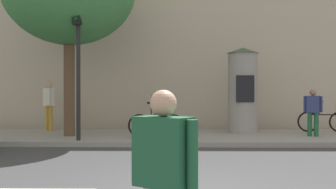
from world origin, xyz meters
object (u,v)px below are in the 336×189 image
(pedestrian_in_red_top, at_px, (49,101))
(pedestrian_in_dark_shirt, at_px, (158,107))
(bicycle_upright, at_px, (324,121))
(poster_column, at_px, (243,89))
(pedestrian_in_light_jacket, at_px, (313,109))
(traffic_light, at_px, (77,45))
(pedestrian_near_pole, at_px, (163,171))
(bicycle_leaning, at_px, (156,125))

(pedestrian_in_red_top, bearing_deg, pedestrian_in_dark_shirt, -3.89)
(pedestrian_in_red_top, bearing_deg, bicycle_upright, -2.90)
(poster_column, distance_m, pedestrian_in_light_jacket, 2.44)
(traffic_light, distance_m, pedestrian_near_pole, 9.05)
(pedestrian_near_pole, xyz_separation_m, pedestrian_in_red_top, (-4.44, 11.51, 0.28))
(traffic_light, height_order, poster_column, traffic_light)
(pedestrian_near_pole, bearing_deg, bicycle_upright, 64.42)
(pedestrian_near_pole, xyz_separation_m, bicycle_upright, (5.27, 11.02, -0.39))
(pedestrian_in_light_jacket, relative_size, bicycle_upright, 0.84)
(pedestrian_near_pole, xyz_separation_m, pedestrian_in_dark_shirt, (-0.48, 11.24, 0.08))
(traffic_light, xyz_separation_m, pedestrian_in_dark_shirt, (2.19, 2.82, -1.89))
(traffic_light, bearing_deg, pedestrian_in_red_top, 119.71)
(pedestrian_in_light_jacket, bearing_deg, bicycle_leaning, -175.19)
(traffic_light, height_order, pedestrian_in_red_top, traffic_light)
(bicycle_leaning, bearing_deg, pedestrian_near_pole, -87.17)
(pedestrian_in_light_jacket, bearing_deg, poster_column, 148.72)
(pedestrian_in_light_jacket, bearing_deg, bicycle_upright, 58.03)
(pedestrian_in_red_top, xyz_separation_m, pedestrian_in_light_jacket, (8.90, -1.79, -0.21))
(pedestrian_in_dark_shirt, bearing_deg, pedestrian_near_pole, -87.54)
(traffic_light, xyz_separation_m, bicycle_leaning, (2.21, 0.89, -2.36))
(traffic_light, height_order, bicycle_leaning, traffic_light)
(pedestrian_in_red_top, relative_size, pedestrian_in_light_jacket, 1.20)
(pedestrian_in_dark_shirt, height_order, bicycle_leaning, pedestrian_in_dark_shirt)
(poster_column, xyz_separation_m, pedestrian_near_pole, (-2.46, -10.94, -0.71))
(pedestrian_in_dark_shirt, height_order, pedestrian_in_red_top, pedestrian_in_red_top)
(pedestrian_in_red_top, bearing_deg, pedestrian_in_light_jacket, -11.35)
(traffic_light, relative_size, pedestrian_in_light_jacket, 2.74)
(bicycle_leaning, bearing_deg, pedestrian_in_light_jacket, 4.81)
(traffic_light, bearing_deg, bicycle_upright, 18.10)
(pedestrian_in_dark_shirt, bearing_deg, bicycle_upright, -2.22)
(pedestrian_near_pole, relative_size, bicycle_upright, 0.90)
(pedestrian_in_light_jacket, height_order, bicycle_leaning, pedestrian_in_light_jacket)
(poster_column, relative_size, pedestrian_in_dark_shirt, 1.98)
(poster_column, xyz_separation_m, pedestrian_in_red_top, (-6.90, 0.57, -0.43))
(pedestrian_in_red_top, bearing_deg, traffic_light, -60.29)
(traffic_light, distance_m, bicycle_leaning, 3.36)
(pedestrian_in_red_top, relative_size, bicycle_leaning, 1.01)
(pedestrian_in_dark_shirt, distance_m, bicycle_leaning, 1.99)
(pedestrian_in_dark_shirt, bearing_deg, bicycle_leaning, -89.33)
(pedestrian_in_dark_shirt, bearing_deg, traffic_light, -127.85)
(pedestrian_in_dark_shirt, xyz_separation_m, pedestrian_in_red_top, (-3.96, 0.27, 0.20))
(pedestrian_in_dark_shirt, height_order, bicycle_upright, pedestrian_in_dark_shirt)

